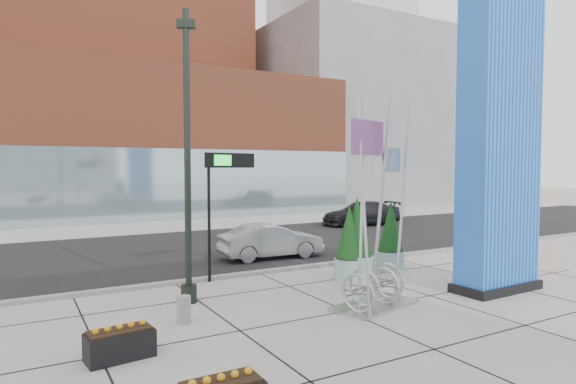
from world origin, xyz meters
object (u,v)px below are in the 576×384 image
blue_pylon (499,139)px  lamp_post (188,185)px  car_silver_mid (271,241)px  public_art_sculpture (375,252)px  concrete_bollard (184,310)px  overhead_street_sign (229,171)px

blue_pylon → lamp_post: (-8.49, 3.33, -1.30)m
lamp_post → car_silver_mid: (4.96, 4.56, -2.55)m
public_art_sculpture → concrete_bollard: public_art_sculpture is taller
overhead_street_sign → blue_pylon: bearing=-55.4°
blue_pylon → lamp_post: size_ratio=1.19×
blue_pylon → public_art_sculpture: bearing=171.3°
lamp_post → public_art_sculpture: lamp_post is taller
blue_pylon → overhead_street_sign: (-6.43, 5.34, -0.95)m
car_silver_mid → public_art_sculpture: bearing=177.6°
public_art_sculpture → lamp_post: bearing=132.2°
public_art_sculpture → overhead_street_sign: bearing=99.9°
concrete_bollard → overhead_street_sign: (2.73, 3.64, 3.28)m
public_art_sculpture → concrete_bollard: (-4.88, 1.16, -1.15)m
public_art_sculpture → car_silver_mid: (0.74, 7.36, -0.77)m
blue_pylon → concrete_bollard: 10.23m
blue_pylon → concrete_bollard: blue_pylon is taller
blue_pylon → concrete_bollard: bearing=167.9°
blue_pylon → lamp_post: blue_pylon is taller
car_silver_mid → concrete_bollard: bearing=141.1°
public_art_sculpture → car_silver_mid: 7.44m
lamp_post → overhead_street_sign: lamp_post is taller
public_art_sculpture → concrete_bollard: 5.15m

